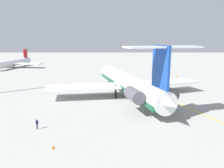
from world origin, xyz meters
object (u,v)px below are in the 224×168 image
at_px(main_jetliner, 129,83).
at_px(ground_crew_portside, 154,75).
at_px(ground_crew_near_nose, 177,77).
at_px(ground_crew_near_tail, 37,123).
at_px(safety_cone_nose, 144,77).
at_px(safety_cone_tail, 64,82).
at_px(safety_cone_wingtip, 53,147).
at_px(airliner_far_right, 13,63).

distance_m(main_jetliner, ground_crew_portside, 31.76).
xyz_separation_m(ground_crew_near_nose, ground_crew_near_tail, (-45.84, 36.81, 0.00)).
bearing_deg(ground_crew_near_tail, main_jetliner, -62.40).
height_order(ground_crew_near_tail, safety_cone_nose, ground_crew_near_tail).
relative_size(main_jetliner, ground_crew_near_tail, 26.17).
distance_m(safety_cone_nose, safety_cone_tail, 30.43).
bearing_deg(ground_crew_portside, safety_cone_tail, -139.96).
height_order(ground_crew_portside, safety_cone_nose, ground_crew_portside).
bearing_deg(safety_cone_nose, ground_crew_near_tail, 153.09).
xyz_separation_m(safety_cone_nose, safety_cone_tail, (-8.53, 29.21, 0.00)).
relative_size(ground_crew_near_tail, safety_cone_tail, 3.24).
relative_size(safety_cone_wingtip, safety_cone_tail, 1.00).
height_order(main_jetliner, ground_crew_portside, main_jetliner).
distance_m(ground_crew_portside, safety_cone_tail, 34.42).
height_order(ground_crew_near_tail, safety_cone_tail, ground_crew_near_tail).
distance_m(ground_crew_near_tail, safety_cone_nose, 55.64).
distance_m(airliner_far_right, ground_crew_portside, 74.93).
relative_size(ground_crew_near_tail, ground_crew_portside, 1.03).
xyz_separation_m(ground_crew_near_tail, safety_cone_tail, (41.08, 4.04, -0.85)).
bearing_deg(safety_cone_tail, ground_crew_near_nose, -83.35).
bearing_deg(safety_cone_nose, airliner_far_right, 63.99).
bearing_deg(ground_crew_portside, airliner_far_right, -179.55).
xyz_separation_m(airliner_far_right, safety_cone_tail, (-39.91, -35.08, -2.43)).
bearing_deg(ground_crew_near_nose, main_jetliner, 175.01).
relative_size(main_jetliner, ground_crew_portside, 26.97).
bearing_deg(airliner_far_right, main_jetliner, 51.83).
height_order(main_jetliner, safety_cone_nose, main_jetliner).
bearing_deg(safety_cone_nose, ground_crew_portside, -82.28).
bearing_deg(safety_cone_wingtip, ground_crew_near_tail, 32.81).
bearing_deg(ground_crew_near_tail, safety_cone_wingtip, -170.60).
xyz_separation_m(main_jetliner, safety_cone_wingtip, (-27.69, 12.60, -3.49)).
distance_m(ground_crew_near_nose, safety_cone_tail, 41.13).
distance_m(ground_crew_portside, safety_cone_wingtip, 62.08).
bearing_deg(main_jetliner, airliner_far_right, 27.85).
height_order(ground_crew_near_nose, ground_crew_portside, ground_crew_near_nose).
xyz_separation_m(main_jetliner, safety_cone_nose, (28.67, -8.23, -3.49)).
bearing_deg(safety_cone_wingtip, safety_cone_tail, 9.94).
height_order(ground_crew_portside, safety_cone_tail, ground_crew_portside).
bearing_deg(ground_crew_near_tail, ground_crew_portside, -53.58).
bearing_deg(safety_cone_wingtip, safety_cone_nose, -20.28).
height_order(airliner_far_right, ground_crew_portside, airliner_far_right).
bearing_deg(safety_cone_nose, safety_cone_tail, 106.28).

